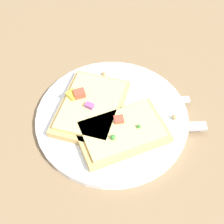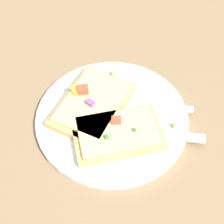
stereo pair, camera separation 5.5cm
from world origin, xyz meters
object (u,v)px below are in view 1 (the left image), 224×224
Objects in this scene: pizza_slice_corner at (122,132)px; knife at (153,128)px; plate at (112,117)px; fork at (128,104)px; pizza_slice_main at (92,105)px.

knife is at bearing 171.46° from pizza_slice_corner.
plate is 0.04m from fork.
plate is 0.08m from knife.
pizza_slice_main is at bearing 2.15° from fork.
pizza_slice_main is (0.04, -0.00, 0.02)m from plate.
plate is 1.27× the size of knife.
fork is 1.28× the size of pizza_slice_main.
pizza_slice_main reaches higher than pizza_slice_corner.
plate is at bearing -24.31° from knife.
fork is at bearing -122.63° from plate.
pizza_slice_corner reaches higher than knife.
fork is 0.07m from pizza_slice_main.
knife is (-0.08, 0.01, 0.01)m from plate.
fork is at bearing -122.67° from pizza_slice_corner.
pizza_slice_main reaches higher than fork.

